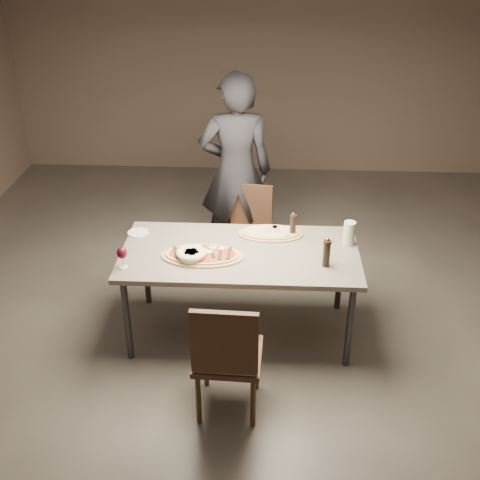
{
  "coord_description": "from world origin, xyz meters",
  "views": [
    {
      "loc": [
        0.2,
        -3.93,
        3.03
      ],
      "look_at": [
        0.0,
        0.0,
        0.85
      ],
      "focal_mm": 45.0,
      "sensor_mm": 36.0,
      "label": 1
    }
  ],
  "objects_px": {
    "zucchini_pizza": "(203,255)",
    "chair_near": "(227,354)",
    "bread_basket": "(191,255)",
    "chair_far": "(249,227)",
    "pepper_mill_left": "(293,225)",
    "carafe": "(349,233)",
    "diner": "(236,172)",
    "dining_table": "(240,258)",
    "ham_pizza": "(271,233)"
  },
  "relations": [
    {
      "from": "bread_basket",
      "to": "carafe",
      "type": "bearing_deg",
      "value": 14.52
    },
    {
      "from": "pepper_mill_left",
      "to": "chair_near",
      "type": "height_order",
      "value": "pepper_mill_left"
    },
    {
      "from": "bread_basket",
      "to": "diner",
      "type": "height_order",
      "value": "diner"
    },
    {
      "from": "carafe",
      "to": "zucchini_pizza",
      "type": "bearing_deg",
      "value": -167.2
    },
    {
      "from": "zucchini_pizza",
      "to": "chair_far",
      "type": "distance_m",
      "value": 1.09
    },
    {
      "from": "zucchini_pizza",
      "to": "chair_near",
      "type": "height_order",
      "value": "chair_near"
    },
    {
      "from": "chair_far",
      "to": "diner",
      "type": "height_order",
      "value": "diner"
    },
    {
      "from": "carafe",
      "to": "chair_far",
      "type": "relative_size",
      "value": 0.22
    },
    {
      "from": "dining_table",
      "to": "diner",
      "type": "distance_m",
      "value": 1.19
    },
    {
      "from": "bread_basket",
      "to": "dining_table",
      "type": "bearing_deg",
      "value": 22.64
    },
    {
      "from": "ham_pizza",
      "to": "carafe",
      "type": "distance_m",
      "value": 0.62
    },
    {
      "from": "ham_pizza",
      "to": "chair_far",
      "type": "distance_m",
      "value": 0.72
    },
    {
      "from": "chair_near",
      "to": "chair_far",
      "type": "relative_size",
      "value": 1.09
    },
    {
      "from": "chair_far",
      "to": "diner",
      "type": "distance_m",
      "value": 0.52
    },
    {
      "from": "zucchini_pizza",
      "to": "carafe",
      "type": "height_order",
      "value": "carafe"
    },
    {
      "from": "zucchini_pizza",
      "to": "diner",
      "type": "xyz_separation_m",
      "value": [
        0.17,
        1.25,
        0.15
      ]
    },
    {
      "from": "dining_table",
      "to": "chair_far",
      "type": "bearing_deg",
      "value": 87.74
    },
    {
      "from": "carafe",
      "to": "chair_near",
      "type": "height_order",
      "value": "carafe"
    },
    {
      "from": "bread_basket",
      "to": "diner",
      "type": "distance_m",
      "value": 1.34
    },
    {
      "from": "chair_far",
      "to": "ham_pizza",
      "type": "bearing_deg",
      "value": 114.67
    },
    {
      "from": "carafe",
      "to": "diner",
      "type": "relative_size",
      "value": 0.1
    },
    {
      "from": "pepper_mill_left",
      "to": "chair_far",
      "type": "bearing_deg",
      "value": 119.57
    },
    {
      "from": "ham_pizza",
      "to": "chair_far",
      "type": "xyz_separation_m",
      "value": [
        -0.19,
        0.64,
        -0.29
      ]
    },
    {
      "from": "pepper_mill_left",
      "to": "ham_pizza",
      "type": "bearing_deg",
      "value": 176.14
    },
    {
      "from": "ham_pizza",
      "to": "bread_basket",
      "type": "distance_m",
      "value": 0.72
    },
    {
      "from": "ham_pizza",
      "to": "chair_near",
      "type": "relative_size",
      "value": 0.55
    },
    {
      "from": "ham_pizza",
      "to": "diner",
      "type": "distance_m",
      "value": 0.95
    },
    {
      "from": "dining_table",
      "to": "ham_pizza",
      "type": "height_order",
      "value": "ham_pizza"
    },
    {
      "from": "pepper_mill_left",
      "to": "chair_far",
      "type": "distance_m",
      "value": 0.83
    },
    {
      "from": "pepper_mill_left",
      "to": "chair_far",
      "type": "relative_size",
      "value": 0.24
    },
    {
      "from": "chair_near",
      "to": "chair_far",
      "type": "height_order",
      "value": "chair_near"
    },
    {
      "from": "ham_pizza",
      "to": "diner",
      "type": "xyz_separation_m",
      "value": [
        -0.33,
        0.88,
        0.15
      ]
    },
    {
      "from": "bread_basket",
      "to": "diner",
      "type": "relative_size",
      "value": 0.12
    },
    {
      "from": "bread_basket",
      "to": "ham_pizza",
      "type": "bearing_deg",
      "value": 36.38
    },
    {
      "from": "chair_near",
      "to": "pepper_mill_left",
      "type": "bearing_deg",
      "value": 71.81
    },
    {
      "from": "dining_table",
      "to": "chair_near",
      "type": "relative_size",
      "value": 1.94
    },
    {
      "from": "zucchini_pizza",
      "to": "chair_near",
      "type": "distance_m",
      "value": 0.9
    },
    {
      "from": "diner",
      "to": "bread_basket",
      "type": "bearing_deg",
      "value": 71.43
    },
    {
      "from": "zucchini_pizza",
      "to": "ham_pizza",
      "type": "bearing_deg",
      "value": 16.44
    },
    {
      "from": "zucchini_pizza",
      "to": "chair_far",
      "type": "bearing_deg",
      "value": 52.86
    },
    {
      "from": "ham_pizza",
      "to": "bread_basket",
      "type": "xyz_separation_m",
      "value": [
        -0.58,
        -0.43,
        0.03
      ]
    },
    {
      "from": "zucchini_pizza",
      "to": "chair_near",
      "type": "relative_size",
      "value": 0.67
    },
    {
      "from": "dining_table",
      "to": "chair_far",
      "type": "xyz_separation_m",
      "value": [
        0.04,
        0.92,
        -0.21
      ]
    },
    {
      "from": "pepper_mill_left",
      "to": "carafe",
      "type": "xyz_separation_m",
      "value": [
        0.43,
        -0.11,
        -0.0
      ]
    },
    {
      "from": "chair_near",
      "to": "chair_far",
      "type": "bearing_deg",
      "value": 89.87
    },
    {
      "from": "dining_table",
      "to": "chair_near",
      "type": "height_order",
      "value": "chair_near"
    },
    {
      "from": "bread_basket",
      "to": "chair_far",
      "type": "distance_m",
      "value": 1.17
    },
    {
      "from": "zucchini_pizza",
      "to": "chair_near",
      "type": "xyz_separation_m",
      "value": [
        0.23,
        -0.83,
        -0.25
      ]
    },
    {
      "from": "pepper_mill_left",
      "to": "dining_table",
      "type": "bearing_deg",
      "value": -146.34
    },
    {
      "from": "dining_table",
      "to": "pepper_mill_left",
      "type": "bearing_deg",
      "value": 33.66
    }
  ]
}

